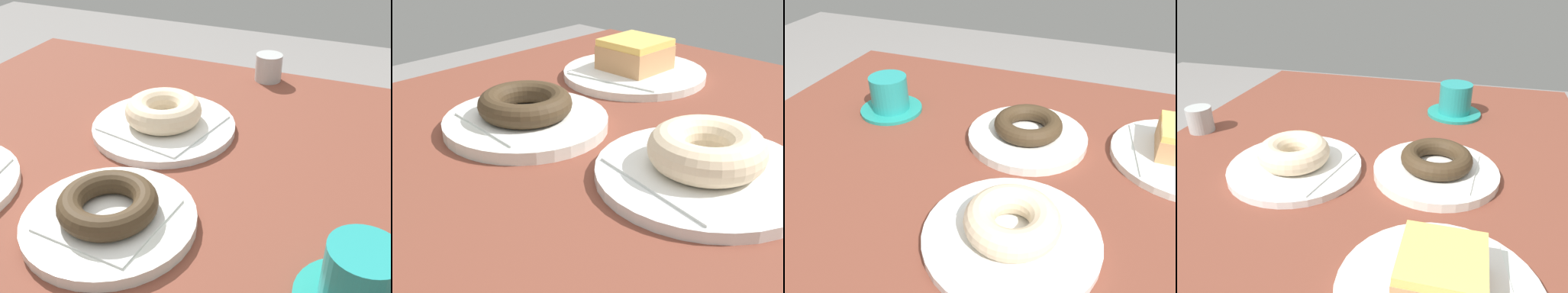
% 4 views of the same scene
% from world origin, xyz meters
% --- Properties ---
extents(table, '(1.01, 0.84, 0.78)m').
position_xyz_m(table, '(0.00, 0.00, 0.69)').
color(table, brown).
rests_on(table, ground_plane).
extents(plate_chocolate_ring, '(0.21, 0.21, 0.02)m').
position_xyz_m(plate_chocolate_ring, '(-0.02, -0.13, 0.78)').
color(plate_chocolate_ring, white).
rests_on(plate_chocolate_ring, table).
extents(napkin_chocolate_ring, '(0.14, 0.14, 0.00)m').
position_xyz_m(napkin_chocolate_ring, '(-0.02, -0.13, 0.79)').
color(napkin_chocolate_ring, white).
rests_on(napkin_chocolate_ring, plate_chocolate_ring).
extents(donut_chocolate_ring, '(0.12, 0.12, 0.03)m').
position_xyz_m(donut_chocolate_ring, '(-0.02, -0.13, 0.81)').
color(donut_chocolate_ring, '#402F1D').
rests_on(donut_chocolate_ring, napkin_chocolate_ring).
extents(plate_glazed_square, '(0.23, 0.23, 0.01)m').
position_xyz_m(plate_glazed_square, '(-0.27, -0.16, 0.78)').
color(plate_glazed_square, white).
rests_on(plate_glazed_square, table).
extents(napkin_glazed_square, '(0.18, 0.18, 0.00)m').
position_xyz_m(napkin_glazed_square, '(-0.27, -0.16, 0.79)').
color(napkin_glazed_square, white).
rests_on(napkin_glazed_square, plate_glazed_square).
extents(donut_glazed_square, '(0.09, 0.09, 0.05)m').
position_xyz_m(donut_glazed_square, '(-0.27, -0.16, 0.82)').
color(donut_glazed_square, tan).
rests_on(donut_glazed_square, napkin_glazed_square).
extents(plate_sugar_ring, '(0.23, 0.23, 0.01)m').
position_xyz_m(plate_sugar_ring, '(-0.06, 0.11, 0.78)').
color(plate_sugar_ring, white).
rests_on(plate_sugar_ring, table).
extents(napkin_sugar_ring, '(0.18, 0.18, 0.00)m').
position_xyz_m(napkin_sugar_ring, '(-0.06, 0.11, 0.79)').
color(napkin_sugar_ring, white).
rests_on(napkin_sugar_ring, plate_sugar_ring).
extents(donut_sugar_ring, '(0.12, 0.12, 0.04)m').
position_xyz_m(donut_sugar_ring, '(-0.06, 0.11, 0.81)').
color(donut_sugar_ring, beige).
rests_on(donut_sugar_ring, napkin_sugar_ring).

